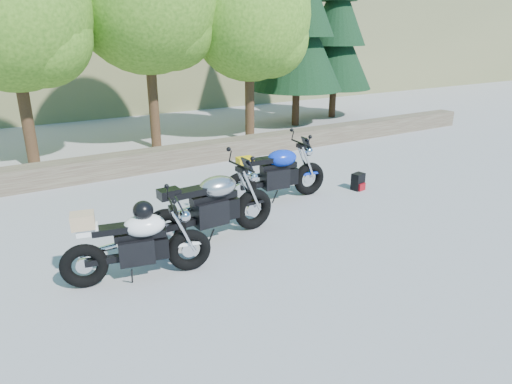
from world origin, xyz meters
TOP-DOWN VIEW (x-y plane):
  - ground at (0.00, 0.00)m, footprint 90.00×90.00m
  - stone_wall at (0.00, 5.50)m, footprint 22.00×0.55m
  - tree_decid_left at (-2.39, 7.14)m, footprint 3.67×3.67m
  - tree_decid_right at (3.71, 6.94)m, footprint 3.54×3.54m
  - conifer_near at (6.20, 8.20)m, footprint 3.17×3.17m
  - conifer_far at (8.40, 8.80)m, footprint 2.82×2.82m
  - silver_bike at (-0.52, 1.18)m, footprint 2.34×0.74m
  - white_bike at (-1.93, 0.60)m, footprint 2.01×0.71m
  - blue_bike at (1.38, 2.17)m, footprint 2.26×0.72m
  - backpack at (3.24, 1.80)m, footprint 0.30×0.27m

SIDE VIEW (x-z plane):
  - ground at x=0.00m, z-range 0.00..0.00m
  - backpack at x=3.24m, z-range -0.01..0.36m
  - stone_wall at x=0.00m, z-range 0.00..0.50m
  - white_bike at x=-1.93m, z-range -0.01..1.11m
  - blue_bike at x=1.38m, z-range -0.02..1.12m
  - silver_bike at x=-0.52m, z-range -0.02..1.16m
  - conifer_far at x=8.40m, z-range 0.13..6.41m
  - tree_decid_right at x=3.71m, z-range 0.79..6.20m
  - tree_decid_left at x=-2.39m, z-range 0.83..6.44m
  - conifer_near at x=6.20m, z-range 0.15..7.21m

